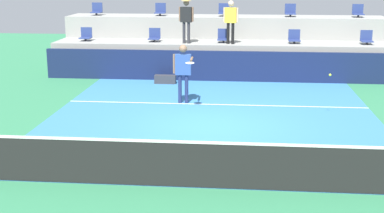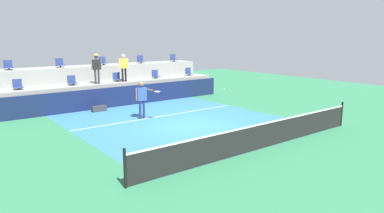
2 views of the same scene
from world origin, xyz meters
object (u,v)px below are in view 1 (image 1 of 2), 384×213
stadium_chair_lower_far_left (86,35)px  stadium_chair_lower_center (223,37)px  tennis_ball (330,75)px  equipment_bag (165,79)px  spectator_in_white (231,18)px  spectator_with_hat (186,16)px  stadium_chair_upper_far_right (358,12)px  stadium_chair_lower_far_right (367,39)px  stadium_chair_upper_far_left (97,10)px  stadium_chair_lower_left (154,36)px  stadium_chair_lower_right (294,38)px  stadium_chair_upper_left (160,10)px  tennis_player (183,68)px  stadium_chair_upper_right (290,11)px  stadium_chair_upper_center (224,11)px

stadium_chair_lower_far_left → stadium_chair_lower_center: 5.38m
tennis_ball → equipment_bag: bearing=141.5°
spectator_in_white → equipment_bag: spectator_in_white is taller
spectator_with_hat → stadium_chair_upper_far_right: bearing=18.0°
stadium_chair_lower_far_right → stadium_chair_upper_far_left: bearing=170.5°
stadium_chair_lower_left → equipment_bag: 2.40m
stadium_chair_lower_right → stadium_chair_lower_far_right: size_ratio=1.00×
stadium_chair_upper_left → stadium_chair_upper_far_right: same height
stadium_chair_lower_far_left → stadium_chair_lower_center: size_ratio=1.00×
stadium_chair_lower_far_right → tennis_player: bearing=-143.3°
stadium_chair_lower_far_right → equipment_bag: size_ratio=0.68×
spectator_with_hat → equipment_bag: bearing=-111.9°
stadium_chair_upper_right → stadium_chair_upper_center: bearing=180.0°
equipment_bag → stadium_chair_upper_right: bearing=38.5°
tennis_player → equipment_bag: (-0.97, 2.86, -0.95)m
spectator_in_white → tennis_ball: spectator_in_white is taller
stadium_chair_lower_right → tennis_ball: 5.97m
spectator_with_hat → spectator_in_white: (1.66, 0.00, -0.06)m
stadium_chair_lower_far_right → stadium_chair_lower_center: bearing=180.0°
stadium_chair_lower_right → tennis_player: (-3.69, -4.74, -0.36)m
stadium_chair_lower_left → stadium_chair_upper_right: stadium_chair_upper_right is taller
stadium_chair_upper_left → spectator_with_hat: bearing=-58.9°
stadium_chair_upper_center → spectator_with_hat: spectator_with_hat is taller
stadium_chair_lower_far_left → stadium_chair_upper_left: size_ratio=1.00×
stadium_chair_upper_far_right → stadium_chair_lower_far_right: bearing=-89.5°
stadium_chair_upper_right → tennis_ball: 7.85m
stadium_chair_lower_right → stadium_chair_upper_center: bearing=146.7°
stadium_chair_lower_far_left → spectator_with_hat: spectator_with_hat is taller
tennis_player → stadium_chair_lower_center: bearing=77.9°
stadium_chair_upper_left → stadium_chair_upper_right: size_ratio=1.00×
stadium_chair_lower_left → spectator_in_white: (2.94, -0.38, 0.74)m
stadium_chair_upper_far_right → tennis_player: size_ratio=0.29×
stadium_chair_lower_far_right → stadium_chair_upper_far_right: bearing=90.5°
stadium_chair_lower_left → spectator_with_hat: size_ratio=0.31×
stadium_chair_upper_right → tennis_player: bearing=-119.2°
stadium_chair_lower_left → stadium_chair_upper_left: stadium_chair_upper_left is taller
stadium_chair_lower_far_left → stadium_chair_upper_right: bearing=12.6°
stadium_chair_lower_far_left → stadium_chair_upper_left: 3.34m
stadium_chair_upper_far_left → tennis_ball: bearing=-42.3°
stadium_chair_lower_far_right → stadium_chair_upper_center: bearing=161.6°
stadium_chair_upper_right → spectator_in_white: spectator_in_white is taller
stadium_chair_lower_right → stadium_chair_upper_right: stadium_chair_upper_right is taller
stadium_chair_upper_right → stadium_chair_upper_far_left: bearing=180.0°
stadium_chair_lower_left → stadium_chair_lower_far_right: (8.01, 0.00, 0.00)m
stadium_chair_lower_right → stadium_chair_upper_right: (-0.04, 1.80, 0.85)m
stadium_chair_lower_right → stadium_chair_upper_far_right: size_ratio=1.00×
stadium_chair_upper_right → stadium_chair_lower_center: bearing=-145.7°
stadium_chair_lower_left → stadium_chair_upper_left: (-0.04, 1.80, 0.85)m
tennis_ball → stadium_chair_lower_left: bearing=134.2°
stadium_chair_lower_right → stadium_chair_upper_right: bearing=91.2°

